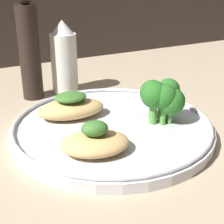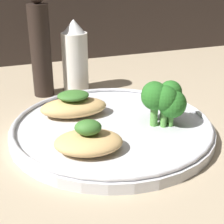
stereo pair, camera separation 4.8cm
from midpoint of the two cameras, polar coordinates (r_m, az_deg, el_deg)
name	(u,v)px [view 2 (the right image)]	position (r cm, az deg, el deg)	size (l,w,h in cm)	color
ground_plane	(112,137)	(49.88, 2.77, -4.17)	(180.00, 180.00, 1.00)	tan
plate	(112,127)	(49.21, 2.81, -2.63)	(28.89, 28.89, 2.00)	silver
grilled_meat_front	(88,141)	(41.93, -0.65, -4.85)	(9.74, 8.16, 4.07)	tan
grilled_meat_middle	(74,106)	(51.49, -3.74, 0.98)	(10.60, 6.78, 3.83)	tan
broccoli_bunch	(163,98)	(48.65, 11.31, 2.17)	(6.10, 6.38, 6.38)	#569942
sauce_bottle	(76,58)	(64.52, -3.85, 8.97)	(4.81, 4.81, 13.46)	white
pepper_grinder	(41,49)	(62.48, -9.61, 10.34)	(3.66, 3.66, 18.69)	black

